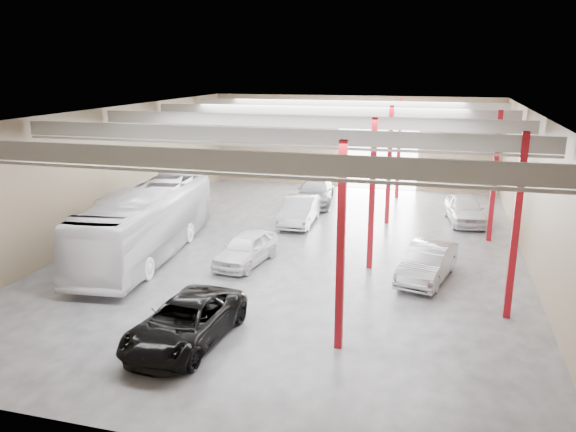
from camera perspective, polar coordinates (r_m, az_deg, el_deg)
The scene contains 8 objects.
depot_shell at distance 28.55m, azimuth 1.92°, elevation 6.53°, with size 22.12×32.12×7.06m.
coach_bus at distance 28.58m, azimuth -14.12°, elevation -0.63°, with size 2.86×12.21×3.40m, color white.
black_sedan at distance 19.72m, azimuth -10.40°, elevation -10.55°, with size 2.53×5.48×1.52m, color black.
car_row_a at distance 26.87m, azimuth -4.29°, elevation -3.33°, with size 1.76×4.38×1.49m, color white.
car_row_b at distance 33.53m, azimuth 1.20°, elevation 0.57°, with size 1.73×4.97×1.64m, color silver.
car_row_c at distance 38.50m, azimuth 2.80°, elevation 2.48°, with size 2.34×5.75×1.67m, color slate.
car_right_near at distance 25.59m, azimuth 13.98°, elevation -4.60°, with size 1.67×4.80×1.58m, color #B3B2B8.
car_right_far at distance 35.39m, azimuth 17.52°, elevation 0.66°, with size 1.96×4.87×1.66m, color silver.
Camera 1 is at (6.72, -26.98, 9.20)m, focal length 35.00 mm.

